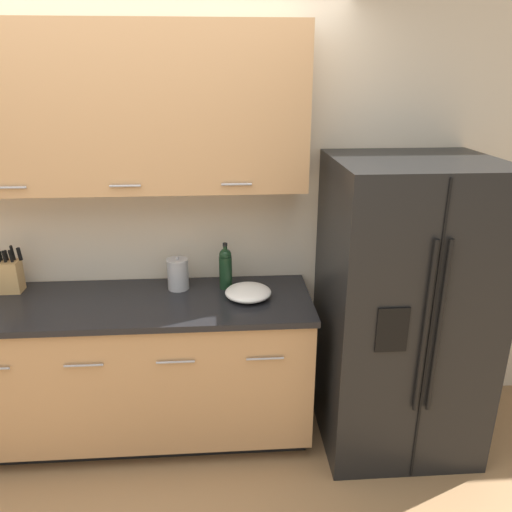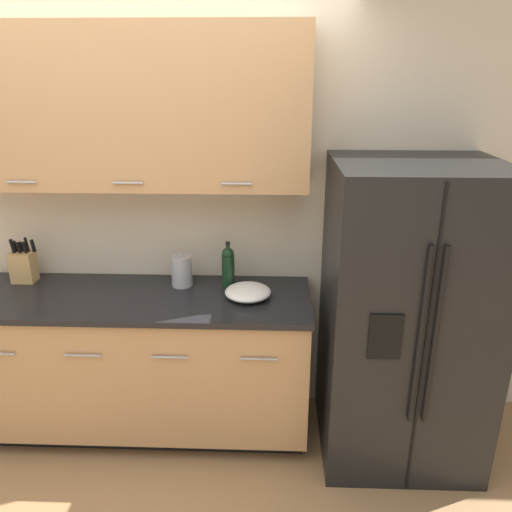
{
  "view_description": "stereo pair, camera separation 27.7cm",
  "coord_description": "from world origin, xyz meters",
  "px_view_note": "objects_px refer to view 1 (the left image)",
  "views": [
    {
      "loc": [
        0.53,
        -1.65,
        2.13
      ],
      "look_at": [
        0.71,
        0.94,
        1.16
      ],
      "focal_mm": 35.0,
      "sensor_mm": 36.0,
      "label": 1
    },
    {
      "loc": [
        0.81,
        -1.66,
        2.13
      ],
      "look_at": [
        0.71,
        0.94,
        1.16
      ],
      "focal_mm": 35.0,
      "sensor_mm": 36.0,
      "label": 2
    }
  ],
  "objects_px": {
    "steel_canister": "(178,274)",
    "mixing_bowl": "(248,292)",
    "knife_block": "(9,275)",
    "refrigerator": "(402,308)",
    "wine_bottle": "(226,267)"
  },
  "relations": [
    {
      "from": "knife_block",
      "to": "wine_bottle",
      "type": "xyz_separation_m",
      "value": [
        1.26,
        -0.03,
        0.03
      ]
    },
    {
      "from": "knife_block",
      "to": "wine_bottle",
      "type": "bearing_deg",
      "value": -1.58
    },
    {
      "from": "steel_canister",
      "to": "refrigerator",
      "type": "bearing_deg",
      "value": -10.31
    },
    {
      "from": "knife_block",
      "to": "mixing_bowl",
      "type": "xyz_separation_m",
      "value": [
        1.38,
        -0.19,
        -0.07
      ]
    },
    {
      "from": "wine_bottle",
      "to": "mixing_bowl",
      "type": "xyz_separation_m",
      "value": [
        0.13,
        -0.15,
        -0.1
      ]
    },
    {
      "from": "refrigerator",
      "to": "steel_canister",
      "type": "bearing_deg",
      "value": 169.69
    },
    {
      "from": "wine_bottle",
      "to": "steel_canister",
      "type": "distance_m",
      "value": 0.28
    },
    {
      "from": "refrigerator",
      "to": "wine_bottle",
      "type": "relative_size",
      "value": 6.04
    },
    {
      "from": "refrigerator",
      "to": "wine_bottle",
      "type": "distance_m",
      "value": 1.05
    },
    {
      "from": "refrigerator",
      "to": "wine_bottle",
      "type": "height_order",
      "value": "refrigerator"
    },
    {
      "from": "refrigerator",
      "to": "knife_block",
      "type": "relative_size",
      "value": 6.05
    },
    {
      "from": "mixing_bowl",
      "to": "refrigerator",
      "type": "bearing_deg",
      "value": -4.63
    },
    {
      "from": "steel_canister",
      "to": "mixing_bowl",
      "type": "xyz_separation_m",
      "value": [
        0.41,
        -0.16,
        -0.06
      ]
    },
    {
      "from": "knife_block",
      "to": "steel_canister",
      "type": "xyz_separation_m",
      "value": [
        0.98,
        -0.03,
        -0.01
      ]
    },
    {
      "from": "wine_bottle",
      "to": "mixing_bowl",
      "type": "height_order",
      "value": "wine_bottle"
    }
  ]
}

